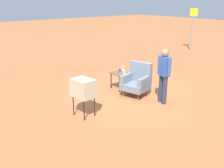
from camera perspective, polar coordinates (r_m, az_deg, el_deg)
ground_plane at (r=8.50m, az=5.02°, el=-2.43°), size 60.00×60.00×0.00m
armchair at (r=8.36m, az=5.57°, el=0.82°), size 0.94×0.96×1.06m
side_table at (r=8.90m, az=1.82°, el=2.02°), size 0.56×0.56×0.58m
tv_on_stand at (r=6.79m, az=-6.35°, el=-0.94°), size 0.65×0.51×1.03m
person_standing at (r=7.72m, az=11.38°, el=2.45°), size 0.55×0.31×1.64m
road_sign at (r=16.42m, az=17.35°, el=11.98°), size 0.33×0.33×2.44m
bottle_short_clear at (r=9.07m, az=2.48°, el=3.53°), size 0.06×0.06×0.20m
soda_can_blue at (r=8.94m, az=1.69°, el=3.05°), size 0.07×0.07×0.12m
flower_vase at (r=8.69m, az=2.79°, el=3.18°), size 0.15×0.10×0.27m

